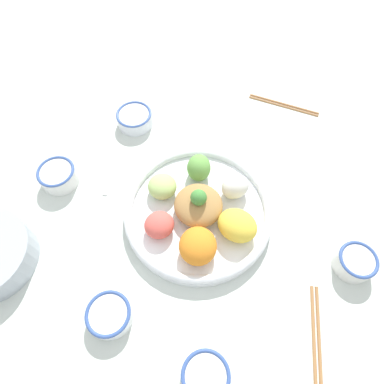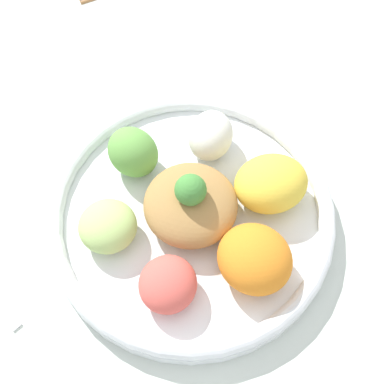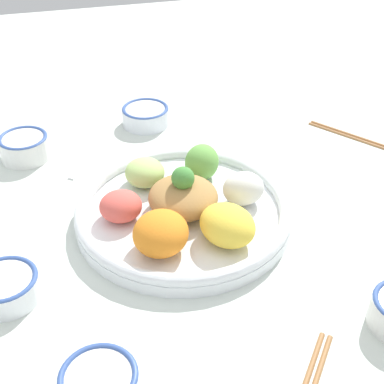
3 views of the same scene
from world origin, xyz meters
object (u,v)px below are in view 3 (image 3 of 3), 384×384
at_px(sauce_bowl_far, 6,286).
at_px(chopsticks_pair_near, 356,137).
at_px(salad_platter, 184,208).
at_px(sauce_bowl_red, 24,146).
at_px(rice_bowl_plain, 146,115).
at_px(serving_spoon_main, 93,155).

relative_size(sauce_bowl_far, chopsticks_pair_near, 0.51).
distance_m(salad_platter, sauce_bowl_red, 0.36).
distance_m(salad_platter, rice_bowl_plain, 0.34).
relative_size(rice_bowl_plain, chopsticks_pair_near, 0.55).
xyz_separation_m(chopsticks_pair_near, serving_spoon_main, (-0.52, 0.07, -0.00)).
height_order(sauce_bowl_far, serving_spoon_main, sauce_bowl_far).
distance_m(sauce_bowl_far, chopsticks_pair_near, 0.72).
height_order(sauce_bowl_red, serving_spoon_main, sauce_bowl_red).
bearing_deg(sauce_bowl_far, salad_platter, 19.34).
bearing_deg(serving_spoon_main, rice_bowl_plain, 165.02).
bearing_deg(sauce_bowl_red, salad_platter, -47.87).
height_order(sauce_bowl_red, rice_bowl_plain, sauce_bowl_red).
bearing_deg(salad_platter, chopsticks_pair_near, 22.44).
bearing_deg(salad_platter, rice_bowl_plain, 89.10).
relative_size(sauce_bowl_red, sauce_bowl_far, 1.01).
relative_size(salad_platter, serving_spoon_main, 2.87).
bearing_deg(serving_spoon_main, sauce_bowl_far, 10.91).
distance_m(sauce_bowl_red, sauce_bowl_far, 0.36).
bearing_deg(serving_spoon_main, sauce_bowl_red, -67.74).
height_order(salad_platter, chopsticks_pair_near, salad_platter).
bearing_deg(serving_spoon_main, salad_platter, 62.42).
bearing_deg(chopsticks_pair_near, sauce_bowl_red, 45.18).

